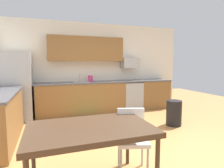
# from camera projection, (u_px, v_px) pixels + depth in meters

# --- Properties ---
(ground_plane) EXTENTS (12.00, 12.00, 0.00)m
(ground_plane) POSITION_uv_depth(u_px,v_px,m) (129.00, 142.00, 3.56)
(ground_plane) COLOR #B77F47
(wall_back) EXTENTS (5.80, 0.10, 2.70)m
(wall_back) POSITION_uv_depth(u_px,v_px,m) (95.00, 67.00, 5.90)
(wall_back) COLOR silver
(wall_back) RESTS_ON ground
(cabinet_run_back) EXTENTS (2.55, 0.60, 0.90)m
(cabinet_run_back) POSITION_uv_depth(u_px,v_px,m) (82.00, 99.00, 5.51)
(cabinet_run_back) COLOR brown
(cabinet_run_back) RESTS_ON ground
(cabinet_run_back_right) EXTENTS (1.00, 0.60, 0.90)m
(cabinet_run_back_right) POSITION_uv_depth(u_px,v_px,m) (153.00, 94.00, 6.29)
(cabinet_run_back_right) COLOR brown
(cabinet_run_back_right) RESTS_ON ground
(countertop_back) EXTENTS (4.80, 0.64, 0.04)m
(countertop_back) POSITION_uv_depth(u_px,v_px,m) (98.00, 82.00, 5.62)
(countertop_back) COLOR #4C4C51
(countertop_back) RESTS_ON cabinet_run_back
(upper_cabinets_back) EXTENTS (2.20, 0.34, 0.70)m
(upper_cabinets_back) POSITION_uv_depth(u_px,v_px,m) (86.00, 49.00, 5.53)
(upper_cabinets_back) COLOR brown
(refrigerator) EXTENTS (0.76, 0.70, 1.75)m
(refrigerator) POSITION_uv_depth(u_px,v_px,m) (16.00, 87.00, 4.83)
(refrigerator) COLOR #9EA0A5
(refrigerator) RESTS_ON ground
(oven_range) EXTENTS (0.60, 0.60, 0.91)m
(oven_range) POSITION_uv_depth(u_px,v_px,m) (131.00, 95.00, 6.03)
(oven_range) COLOR #999BA0
(oven_range) RESTS_ON ground
(microwave) EXTENTS (0.54, 0.36, 0.32)m
(microwave) POSITION_uv_depth(u_px,v_px,m) (130.00, 63.00, 6.01)
(microwave) COLOR #9EA0A5
(sink_basin) EXTENTS (0.48, 0.40, 0.14)m
(sink_basin) POSITION_uv_depth(u_px,v_px,m) (81.00, 84.00, 5.46)
(sink_basin) COLOR #A5A8AD
(sink_basin) RESTS_ON countertop_back
(sink_faucet) EXTENTS (0.02, 0.02, 0.24)m
(sink_faucet) POSITION_uv_depth(u_px,v_px,m) (80.00, 78.00, 5.61)
(sink_faucet) COLOR #B2B5BA
(sink_faucet) RESTS_ON countertop_back
(dining_table) EXTENTS (1.40, 0.90, 0.77)m
(dining_table) POSITION_uv_depth(u_px,v_px,m) (90.00, 132.00, 2.14)
(dining_table) COLOR #422D1E
(dining_table) RESTS_ON ground
(chair_near_table) EXTENTS (0.50, 0.50, 0.85)m
(chair_near_table) POSITION_uv_depth(u_px,v_px,m) (132.00, 135.00, 2.58)
(chair_near_table) COLOR white
(chair_near_table) RESTS_ON ground
(trash_bin) EXTENTS (0.36, 0.36, 0.60)m
(trash_bin) POSITION_uv_depth(u_px,v_px,m) (174.00, 113.00, 4.49)
(trash_bin) COLOR black
(trash_bin) RESTS_ON ground
(floor_mat) EXTENTS (0.70, 0.50, 0.01)m
(floor_mat) POSITION_uv_depth(u_px,v_px,m) (88.00, 119.00, 4.96)
(floor_mat) COLOR #4CA54C
(floor_mat) RESTS_ON ground
(kettle) EXTENTS (0.14, 0.14, 0.20)m
(kettle) POSITION_uv_depth(u_px,v_px,m) (90.00, 79.00, 5.58)
(kettle) COLOR #CC3372
(kettle) RESTS_ON countertop_back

